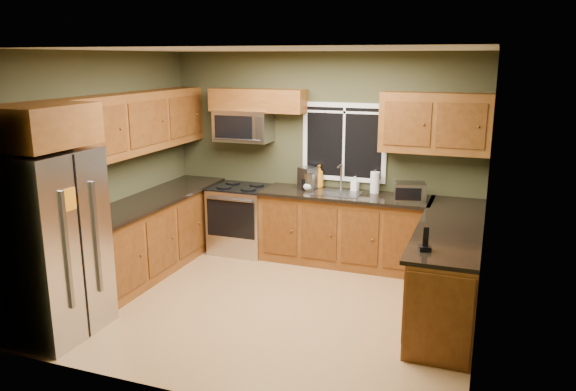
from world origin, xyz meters
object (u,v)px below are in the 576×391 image
Objects in this scene: range at (241,219)px; kettle at (308,180)px; microwave at (243,126)px; soap_bottle_a at (319,176)px; coffee_maker at (307,179)px; soap_bottle_b at (355,183)px; soap_bottle_c at (308,184)px; toaster_oven at (410,192)px; refrigerator at (51,245)px; paper_towel_roll at (375,182)px; cordless_phone at (425,243)px.

kettle reaches higher than range.
microwave is (-0.00, 0.14, 1.26)m from range.
kettle is at bearing -118.01° from soap_bottle_a.
soap_bottle_b is at bearing 12.04° from coffee_maker.
range is 1.10m from soap_bottle_c.
soap_bottle_b reaches higher than soap_bottle_c.
toaster_oven is 1.51× the size of kettle.
kettle is 0.20m from soap_bottle_a.
microwave is 1.68m from soap_bottle_b.
soap_bottle_b is (2.22, 3.00, 0.13)m from refrigerator.
range is 5.73× the size of soap_bottle_c.
paper_towel_roll is 0.99× the size of soap_bottle_a.
soap_bottle_a is at bearing 46.61° from coffee_maker.
microwave reaches higher than kettle.
paper_towel_roll reaches higher than soap_bottle_b.
soap_bottle_b is at bearing 158.43° from toaster_oven.
soap_bottle_c is at bearing 59.67° from refrigerator.
soap_bottle_b is 0.61m from soap_bottle_c.
kettle is at bearing 59.86° from refrigerator.
coffee_maker is at bearing -167.96° from soap_bottle_b.
refrigerator is 1.92× the size of range.
cordless_phone reaches higher than soap_bottle_c.
kettle is at bearing 3.44° from range.
microwave is at bearing 143.65° from cordless_phone.
refrigerator is at bearing -103.34° from microwave.
toaster_oven is (2.28, -0.07, 0.58)m from range.
cordless_phone is at bearing -47.68° from kettle.
toaster_oven is 0.54m from paper_towel_roll.
soap_bottle_a is (0.09, 0.17, 0.03)m from kettle.
cordless_phone is (3.36, 0.94, 0.11)m from refrigerator.
refrigerator is 3.73m from soap_bottle_b.
toaster_oven is 1.33m from soap_bottle_c.
refrigerator is 8.04× the size of cordless_phone.
coffee_maker is 0.96× the size of paper_towel_roll.
soap_bottle_b reaches higher than range.
cordless_phone is at bearing -36.35° from microwave.
microwave reaches higher than range.
refrigerator reaches higher than soap_bottle_c.
refrigerator reaches higher than coffee_maker.
coffee_maker is 1.54× the size of soap_bottle_b.
soap_bottle_a is at bearing 166.52° from toaster_oven.
microwave is 1.13m from coffee_maker.
toaster_oven is 0.80m from soap_bottle_b.
cordless_phone is at bearing -47.82° from coffee_maker.
soap_bottle_b is (-0.27, 0.04, -0.04)m from paper_towel_roll.
refrigerator reaches higher than kettle.
kettle is 0.89× the size of soap_bottle_a.
refrigerator is 2.89m from range.
soap_bottle_a is 1.63× the size of soap_bottle_b.
kettle reaches higher than soap_bottle_b.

